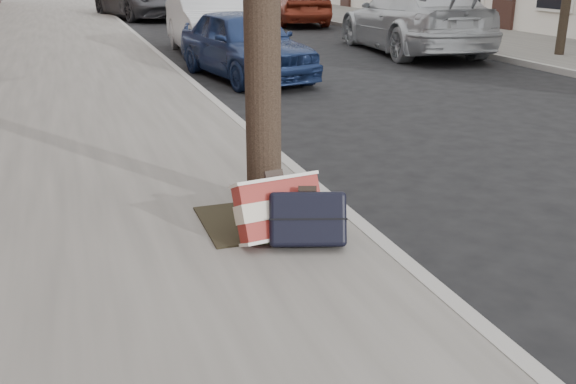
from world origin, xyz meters
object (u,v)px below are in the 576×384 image
object	(u,v)px
car_near_front	(245,44)
suitcase_navy	(308,218)
car_near_mid	(212,21)
suitcase_red	(279,209)

from	to	relation	value
car_near_front	suitcase_navy	bearing A→B (deg)	-111.05
car_near_front	car_near_mid	bearing A→B (deg)	78.44
suitcase_red	suitcase_navy	xyz separation A→B (m)	(0.15, -0.18, -0.03)
suitcase_red	car_near_mid	bearing A→B (deg)	72.51
suitcase_red	car_near_mid	world-z (taller)	car_near_mid
suitcase_red	car_near_front	distance (m)	7.82
suitcase_navy	car_near_front	xyz separation A→B (m)	(1.69, 7.77, 0.31)
suitcase_navy	car_near_mid	size ratio (longest dim) A/B	0.12
car_near_front	car_near_mid	size ratio (longest dim) A/B	0.80
suitcase_navy	car_near_mid	bearing A→B (deg)	98.70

